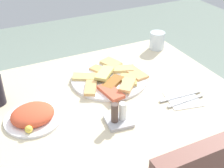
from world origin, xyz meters
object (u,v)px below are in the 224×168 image
at_px(salad_plate_greens, 33,116).
at_px(pide_platter, 110,78).
at_px(paper_napkin, 183,99).
at_px(drinking_glass, 157,41).
at_px(fork, 180,96).
at_px(condiment_caddy, 119,117).
at_px(spoon, 186,101).
at_px(dining_table, 114,115).

bearing_deg(salad_plate_greens, pide_platter, -161.08).
bearing_deg(paper_napkin, salad_plate_greens, -12.96).
bearing_deg(salad_plate_greens, drinking_glass, -156.88).
height_order(paper_napkin, fork, fork).
distance_m(paper_napkin, condiment_caddy, 0.30).
height_order(spoon, condiment_caddy, condiment_caddy).
bearing_deg(dining_table, fork, 154.09).
distance_m(dining_table, paper_napkin, 0.29).
bearing_deg(drinking_glass, salad_plate_greens, 23.12).
bearing_deg(condiment_caddy, spoon, 179.40).
relative_size(fork, spoon, 1.10).
distance_m(pide_platter, fork, 0.31).
bearing_deg(drinking_glass, fork, 68.81).
distance_m(salad_plate_greens, spoon, 0.59).
bearing_deg(paper_napkin, drinking_glass, -110.41).
relative_size(salad_plate_greens, condiment_caddy, 2.10).
height_order(drinking_glass, paper_napkin, drinking_glass).
distance_m(salad_plate_greens, fork, 0.58).
xyz_separation_m(drinking_glass, condiment_caddy, (0.47, 0.46, -0.02)).
bearing_deg(fork, paper_napkin, 93.44).
bearing_deg(condiment_caddy, drinking_glass, -135.22).
bearing_deg(pide_platter, fork, 129.59).
height_order(pide_platter, spoon, pide_platter).
relative_size(fork, condiment_caddy, 1.91).
height_order(drinking_glass, fork, drinking_glass).
height_order(salad_plate_greens, drinking_glass, drinking_glass).
height_order(salad_plate_greens, paper_napkin, salad_plate_greens).
relative_size(salad_plate_greens, paper_napkin, 1.67).
relative_size(pide_platter, spoon, 2.00).
height_order(dining_table, condiment_caddy, condiment_caddy).
bearing_deg(pide_platter, spoon, 125.75).
bearing_deg(paper_napkin, fork, -90.00).
bearing_deg(spoon, fork, -91.88).
bearing_deg(condiment_caddy, dining_table, -110.80).
xyz_separation_m(salad_plate_greens, fork, (-0.57, 0.11, -0.01)).
xyz_separation_m(pide_platter, salad_plate_greens, (0.37, 0.13, 0.01)).
distance_m(fork, spoon, 0.04).
bearing_deg(fork, drinking_glass, -107.74).
xyz_separation_m(dining_table, pide_platter, (-0.04, -0.12, 0.10)).
distance_m(pide_platter, paper_napkin, 0.33).
xyz_separation_m(drinking_glass, paper_napkin, (0.17, 0.45, -0.04)).
distance_m(paper_napkin, spoon, 0.02).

